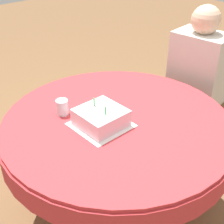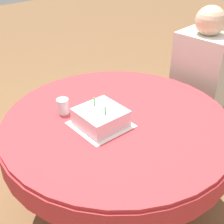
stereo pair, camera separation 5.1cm
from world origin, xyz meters
name	(u,v)px [view 1 (the left image)]	position (x,y,z in m)	size (l,w,h in m)	color
ground_plane	(116,206)	(0.00, 0.00, 0.00)	(12.00, 12.00, 0.00)	brown
dining_table	(117,131)	(0.00, 0.00, 0.63)	(1.31, 1.31, 0.71)	#BC3338
chair	(199,91)	(-0.08, 0.96, 0.50)	(0.45, 0.45, 0.94)	brown
person	(197,71)	(-0.07, 0.87, 0.71)	(0.40, 0.38, 1.18)	#DBB293
napkin	(101,125)	(-0.02, -0.10, 0.71)	(0.28, 0.28, 0.00)	white
birthday_cake	(101,117)	(-0.02, -0.10, 0.75)	(0.23, 0.23, 0.14)	silver
drinking_glass	(62,107)	(-0.25, -0.19, 0.75)	(0.07, 0.07, 0.09)	silver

